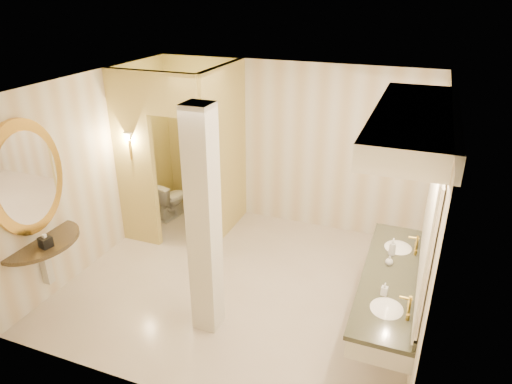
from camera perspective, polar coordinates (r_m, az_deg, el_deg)
floor at (r=6.41m, az=-1.73°, el=-11.26°), size 4.50×4.50×0.00m
ceiling at (r=5.31m, az=-2.11°, el=13.13°), size 4.50×4.50×0.00m
wall_back at (r=7.48m, az=4.04°, el=5.77°), size 4.50×0.02×2.70m
wall_front at (r=4.20m, az=-12.67°, el=-10.94°), size 4.50×0.02×2.70m
wall_left at (r=6.86m, az=-19.54°, el=2.60°), size 0.02×4.00×2.70m
wall_right at (r=5.36m, az=20.95°, el=-3.81°), size 0.02×4.00×2.70m
toilet_closet at (r=6.98m, az=-7.44°, el=4.53°), size 1.50×1.55×2.70m
wall_sconce at (r=6.85m, az=-15.63°, el=6.51°), size 0.14×0.14×0.42m
vanity at (r=4.87m, az=18.14°, el=-2.57°), size 0.75×2.43×2.09m
console_shelf at (r=6.06m, az=-26.30°, el=-1.49°), size 1.09×1.09×1.99m
pillar at (r=5.03m, az=-6.52°, el=-4.13°), size 0.30×0.30×2.70m
tissue_box at (r=6.03m, az=-24.81°, el=-5.70°), size 0.16×0.16×0.13m
toilet at (r=8.10m, az=-10.69°, el=-0.89°), size 0.47×0.70×0.66m
soap_bottle_a at (r=4.88m, az=15.77°, el=-11.59°), size 0.07×0.07×0.14m
soap_bottle_b at (r=5.37m, az=16.33°, el=-8.22°), size 0.09×0.09×0.11m
soap_bottle_c at (r=5.54m, az=16.71°, el=-6.58°), size 0.09×0.09×0.22m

